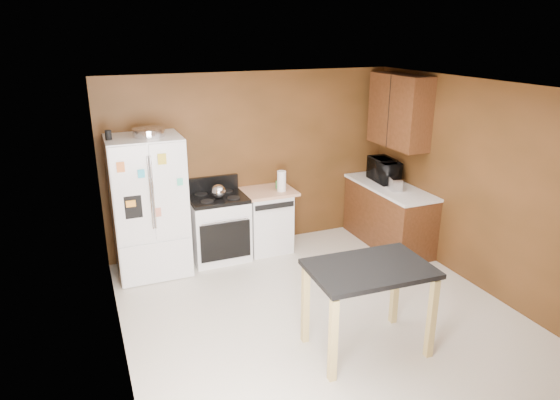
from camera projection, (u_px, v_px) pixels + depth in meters
floor at (323, 317)px, 5.55m from camera, size 4.50×4.50×0.00m
ceiling at (330, 89)px, 4.74m from camera, size 4.50×4.50×0.00m
wall_back at (254, 161)px, 7.11m from camera, size 4.20×0.00×4.20m
wall_front at (488, 325)px, 3.17m from camera, size 4.20×0.00×4.20m
wall_left at (113, 243)px, 4.39m from camera, size 0.00×4.50×4.50m
wall_right at (484, 188)px, 5.90m from camera, size 0.00×4.50×4.50m
roasting_pan at (149, 132)px, 6.04m from camera, size 0.39×0.39×0.10m
pen_cup at (108, 135)px, 5.85m from camera, size 0.08×0.08×0.11m
kettle at (218, 191)px, 6.60m from camera, size 0.19×0.19×0.19m
paper_towel at (282, 181)px, 6.93m from camera, size 0.16×0.16×0.29m
green_canister at (279, 185)px, 7.08m from camera, size 0.11×0.11×0.10m
toaster at (395, 184)px, 6.96m from camera, size 0.20×0.27×0.17m
microwave at (384, 171)px, 7.35m from camera, size 0.41×0.57×0.30m
refrigerator at (149, 206)px, 6.33m from camera, size 0.90×0.80×1.80m
gas_range at (218, 227)px, 6.86m from camera, size 0.76×0.68×1.10m
dishwasher at (267, 219)px, 7.14m from camera, size 0.78×0.63×0.89m
right_cabinets at (391, 184)px, 7.21m from camera, size 0.63×1.58×2.45m
island at (369, 280)px, 4.77m from camera, size 1.19×0.82×0.91m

